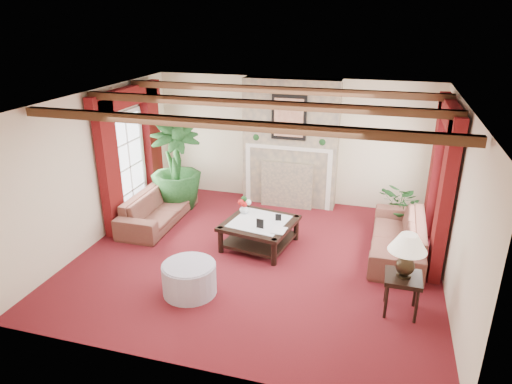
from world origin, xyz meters
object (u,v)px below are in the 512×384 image
(ottoman, at_px, (189,279))
(potted_palm, at_px, (177,184))
(sofa_left, at_px, (158,202))
(sofa_right, at_px, (398,231))
(side_table, at_px, (401,294))
(coffee_table, at_px, (259,234))

(ottoman, bearing_deg, potted_palm, 118.01)
(sofa_left, bearing_deg, sofa_right, -91.08)
(sofa_left, relative_size, ottoman, 2.62)
(potted_palm, bearing_deg, side_table, -29.34)
(sofa_right, bearing_deg, ottoman, -53.67)
(sofa_left, distance_m, ottoman, 2.69)
(sofa_right, xyz_separation_m, potted_palm, (-4.55, 0.83, 0.09))
(sofa_left, height_order, coffee_table, sofa_left)
(ottoman, bearing_deg, sofa_right, 35.41)
(sofa_right, bearing_deg, potted_palm, -99.41)
(sofa_left, relative_size, potted_palm, 0.99)
(potted_palm, height_order, coffee_table, potted_palm)
(sofa_left, bearing_deg, side_table, -111.74)
(sofa_right, height_order, ottoman, sofa_right)
(coffee_table, relative_size, ottoman, 1.45)
(sofa_left, xyz_separation_m, coffee_table, (2.22, -0.44, -0.17))
(potted_palm, bearing_deg, sofa_left, -93.16)
(side_table, xyz_separation_m, ottoman, (-3.03, -0.37, -0.05))
(potted_palm, xyz_separation_m, ottoman, (1.57, -2.95, -0.29))
(sofa_right, relative_size, potted_palm, 1.04)
(sofa_right, distance_m, ottoman, 3.66)
(potted_palm, distance_m, side_table, 5.28)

